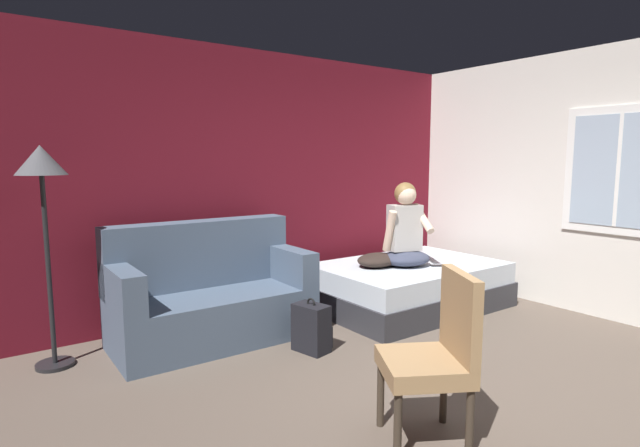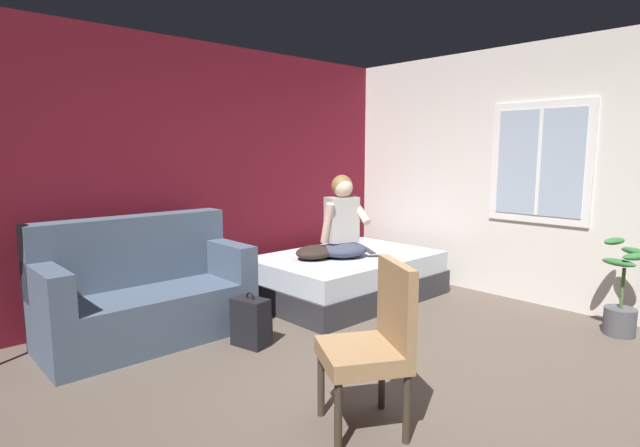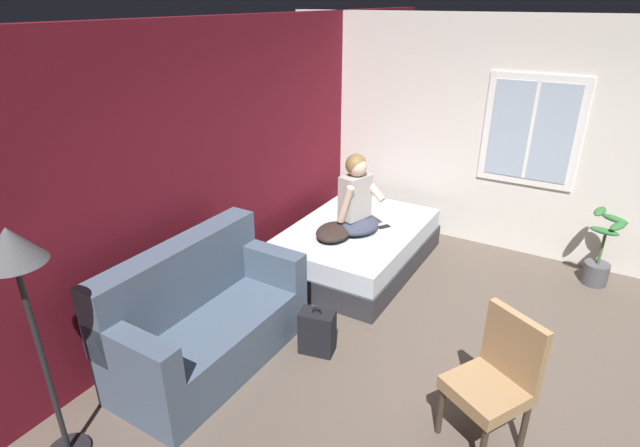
{
  "view_description": "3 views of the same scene",
  "coord_description": "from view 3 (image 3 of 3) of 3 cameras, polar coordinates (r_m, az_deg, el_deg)",
  "views": [
    {
      "loc": [
        -2.54,
        -1.81,
        1.6
      ],
      "look_at": [
        0.17,
        1.94,
        1.0
      ],
      "focal_mm": 28.0,
      "sensor_mm": 36.0,
      "label": 1
    },
    {
      "loc": [
        -2.54,
        -1.81,
        1.6
      ],
      "look_at": [
        0.6,
        1.55,
        0.93
      ],
      "focal_mm": 28.0,
      "sensor_mm": 36.0,
      "label": 2
    },
    {
      "loc": [
        -3.3,
        -0.34,
        2.84
      ],
      "look_at": [
        0.21,
        1.72,
        0.99
      ],
      "focal_mm": 28.0,
      "sensor_mm": 36.0,
      "label": 3
    }
  ],
  "objects": [
    {
      "name": "cell_phone",
      "position": [
        5.67,
        7.3,
        -0.36
      ],
      "size": [
        0.16,
        0.13,
        0.01
      ],
      "primitive_type": "cube",
      "rotation": [
        0.0,
        0.0,
        1.02
      ],
      "color": "black",
      "rests_on": "bed"
    },
    {
      "name": "bed",
      "position": [
        5.76,
        4.16,
        -2.56
      ],
      "size": [
        1.98,
        1.35,
        0.48
      ],
      "color": "#2D2D33",
      "rests_on": "ground"
    },
    {
      "name": "ground_plane",
      "position": [
        4.36,
        19.31,
        -17.89
      ],
      "size": [
        40.0,
        40.0,
        0.0
      ],
      "primitive_type": "plane",
      "color": "brown"
    },
    {
      "name": "potted_plant",
      "position": [
        6.11,
        29.29,
        -3.52
      ],
      "size": [
        0.39,
        0.37,
        0.85
      ],
      "color": "#4C4C51",
      "rests_on": "ground"
    },
    {
      "name": "backpack",
      "position": [
        4.43,
        -0.29,
        -12.31
      ],
      "size": [
        0.28,
        0.33,
        0.46
      ],
      "color": "black",
      "rests_on": "ground"
    },
    {
      "name": "throw_pillow",
      "position": [
        5.35,
        1.57,
        -0.96
      ],
      "size": [
        0.51,
        0.41,
        0.14
      ],
      "primitive_type": "ellipsoid",
      "rotation": [
        0.0,
        0.0,
        0.1
      ],
      "color": "#2D231E",
      "rests_on": "bed"
    },
    {
      "name": "wall_back_accent",
      "position": [
        4.85,
        -13.33,
        5.82
      ],
      "size": [
        10.24,
        0.16,
        2.7
      ],
      "primitive_type": "cube",
      "color": "maroon",
      "rests_on": "ground"
    },
    {
      "name": "person_seated",
      "position": [
        5.4,
        4.17,
        2.57
      ],
      "size": [
        0.62,
        0.57,
        0.88
      ],
      "color": "#383D51",
      "rests_on": "bed"
    },
    {
      "name": "floor_lamp",
      "position": [
        3.32,
        -31.31,
        -4.62
      ],
      "size": [
        0.36,
        0.36,
        1.7
      ],
      "color": "black",
      "rests_on": "ground"
    },
    {
      "name": "couch",
      "position": [
        4.34,
        -13.13,
        -10.67
      ],
      "size": [
        1.71,
        0.84,
        1.04
      ],
      "color": "#47566B",
      "rests_on": "ground"
    },
    {
      "name": "wall_side_with_window",
      "position": [
        6.19,
        26.52,
        7.93
      ],
      "size": [
        0.19,
        7.0,
        2.7
      ],
      "color": "silver",
      "rests_on": "ground"
    },
    {
      "name": "side_chair",
      "position": [
        3.67,
        19.44,
        -16.22
      ],
      "size": [
        0.63,
        0.63,
        0.98
      ],
      "color": "#382D23",
      "rests_on": "ground"
    }
  ]
}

